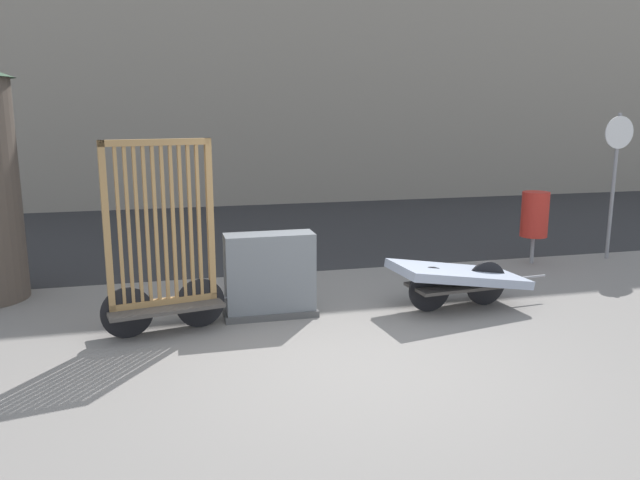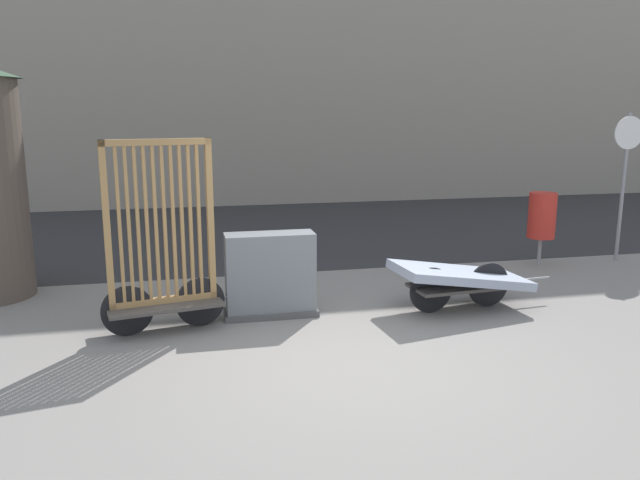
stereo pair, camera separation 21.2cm
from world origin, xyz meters
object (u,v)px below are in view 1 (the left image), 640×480
object	(u,v)px
bike_cart_with_mattress	(459,277)
sign_post	(615,166)
bike_cart_with_bedframe	(163,263)
trash_bin	(535,215)
utility_cabinet	(270,278)

from	to	relation	value
bike_cart_with_mattress	sign_post	xyz separation A→B (m)	(3.72, 1.89, 1.17)
bike_cart_with_bedframe	bike_cart_with_mattress	size ratio (longest dim) A/B	0.98
trash_bin	utility_cabinet	bearing A→B (deg)	-160.81
bike_cart_with_mattress	utility_cabinet	distance (m)	2.40
trash_bin	bike_cart_with_mattress	bearing A→B (deg)	-140.16
bike_cart_with_bedframe	utility_cabinet	world-z (taller)	bike_cart_with_bedframe
bike_cart_with_mattress	sign_post	world-z (taller)	sign_post
trash_bin	sign_post	size ratio (longest dim) A/B	0.49
utility_cabinet	trash_bin	world-z (taller)	trash_bin
bike_cart_with_bedframe	bike_cart_with_mattress	xyz separation A→B (m)	(3.63, -0.00, -0.40)
bike_cart_with_bedframe	sign_post	bearing A→B (deg)	2.89
bike_cart_with_mattress	bike_cart_with_bedframe	bearing A→B (deg)	174.53
bike_cart_with_bedframe	sign_post	world-z (taller)	sign_post
trash_bin	bike_cart_with_bedframe	bearing A→B (deg)	-162.21
bike_cart_with_bedframe	utility_cabinet	size ratio (longest dim) A/B	1.91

